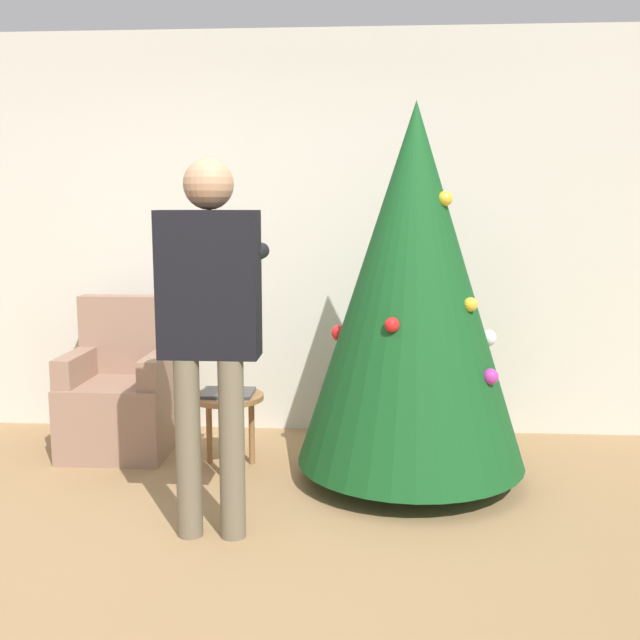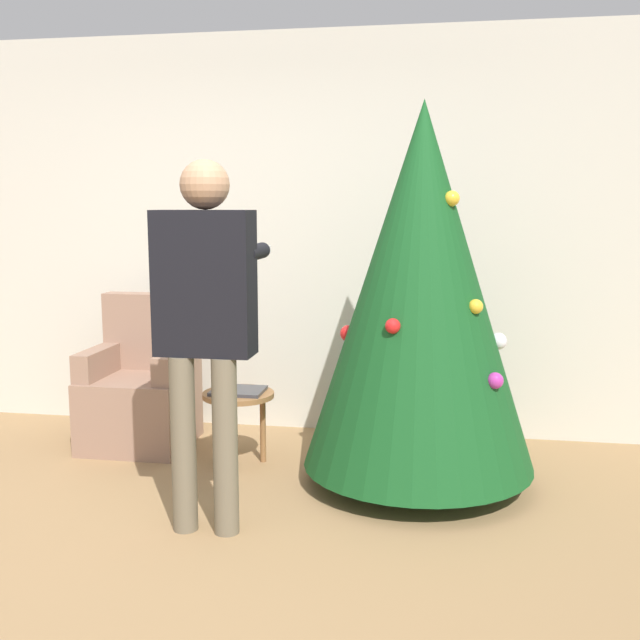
% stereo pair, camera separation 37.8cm
% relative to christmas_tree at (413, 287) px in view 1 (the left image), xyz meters
% --- Properties ---
extents(ground_plane, '(14.00, 14.00, 0.00)m').
position_rel_christmas_tree_xyz_m(ground_plane, '(-1.02, -1.28, -1.11)').
color(ground_plane, '#99754C').
extents(wall_back, '(8.00, 0.06, 2.70)m').
position_rel_christmas_tree_xyz_m(wall_back, '(-1.02, 0.95, 0.24)').
color(wall_back, beige).
rests_on(wall_back, ground_plane).
extents(christmas_tree, '(1.28, 1.28, 2.11)m').
position_rel_christmas_tree_xyz_m(christmas_tree, '(0.00, 0.00, 0.00)').
color(christmas_tree, brown).
rests_on(christmas_tree, ground_plane).
extents(armchair, '(0.64, 0.63, 0.97)m').
position_rel_christmas_tree_xyz_m(armchair, '(-1.81, 0.41, -0.76)').
color(armchair, '#93705B').
rests_on(armchair, ground_plane).
extents(person_standing, '(0.47, 0.57, 1.77)m').
position_rel_christmas_tree_xyz_m(person_standing, '(-0.98, -0.76, -0.04)').
color(person_standing, '#6B604C').
rests_on(person_standing, ground_plane).
extents(side_stool, '(0.43, 0.43, 0.45)m').
position_rel_christmas_tree_xyz_m(side_stool, '(-1.07, 0.11, -0.73)').
color(side_stool, olive).
rests_on(side_stool, ground_plane).
extents(laptop, '(0.31, 0.25, 0.02)m').
position_rel_christmas_tree_xyz_m(laptop, '(-1.07, 0.11, -0.65)').
color(laptop, '#38383D').
rests_on(laptop, side_stool).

